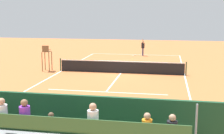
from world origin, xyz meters
TOP-DOWN VIEW (x-y plane):
  - ground_plane at (0.00, 0.00)m, footprint 60.00×60.00m
  - court_line_markings at (0.00, -0.04)m, footprint 10.10×22.20m
  - tennis_net at (0.00, 0.00)m, footprint 10.30×0.10m
  - backdrop_wall at (0.00, 14.00)m, footprint 18.00×0.16m
  - umpire_chair at (6.20, 0.25)m, footprint 0.67×0.67m
  - courtside_bench at (-1.60, 13.27)m, footprint 1.80×0.40m
  - tennis_player at (-0.91, -10.25)m, footprint 0.41×0.55m
  - tennis_racket at (0.16, -10.06)m, footprint 0.49×0.53m
  - tennis_ball_near at (-0.02, -7.52)m, footprint 0.07×0.07m

SIDE VIEW (x-z plane):
  - ground_plane at x=0.00m, z-range 0.00..0.00m
  - court_line_markings at x=0.00m, z-range 0.00..0.01m
  - tennis_racket at x=0.16m, z-range 0.00..0.03m
  - tennis_ball_near at x=-0.02m, z-range 0.00..0.07m
  - tennis_net at x=0.00m, z-range -0.03..1.04m
  - courtside_bench at x=-1.60m, z-range 0.09..1.02m
  - backdrop_wall at x=0.00m, z-range 0.00..2.00m
  - tennis_player at x=-0.91m, z-range 0.05..1.98m
  - umpire_chair at x=6.20m, z-range 0.24..2.38m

